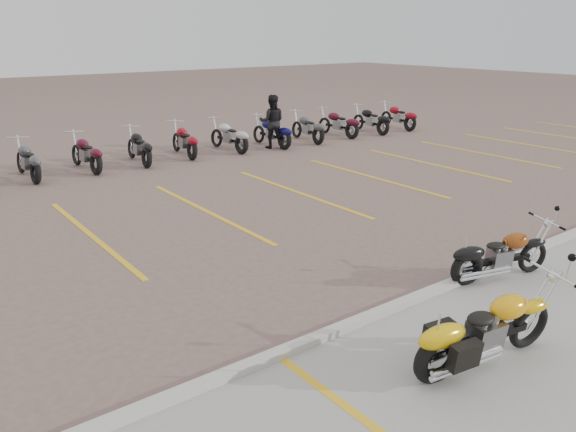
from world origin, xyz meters
TOP-DOWN VIEW (x-y plane):
  - ground at (0.00, 0.00)m, footprint 100.00×100.00m
  - concrete_apron at (0.00, -4.50)m, footprint 60.00×5.00m
  - curb at (0.00, -2.00)m, footprint 60.00×0.18m
  - parking_stripes at (0.00, 4.00)m, footprint 38.00×5.50m
  - yellow_cruiser at (-0.40, -3.62)m, footprint 2.24×0.49m
  - flame_cruiser at (2.04, -2.25)m, footprint 1.91×0.66m
  - person_b at (5.59, 9.22)m, footprint 1.16×1.10m
  - bg_bike_row at (1.57, 9.57)m, footprint 22.16×2.02m

SIDE VIEW (x-z plane):
  - ground at x=0.00m, z-range 0.00..0.00m
  - parking_stripes at x=0.00m, z-range 0.00..0.01m
  - concrete_apron at x=0.00m, z-range 0.00..0.01m
  - curb at x=0.00m, z-range 0.00..0.12m
  - flame_cruiser at x=2.04m, z-range 0.00..0.80m
  - yellow_cruiser at x=-0.40m, z-range 0.00..0.92m
  - bg_bike_row at x=1.57m, z-range 0.00..1.10m
  - person_b at x=5.59m, z-range 0.00..1.89m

